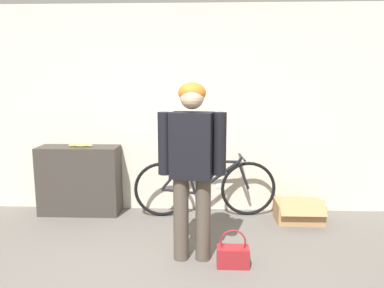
% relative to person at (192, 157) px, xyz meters
% --- Properties ---
extents(wall_back, '(8.00, 0.07, 2.60)m').
position_rel_person_xyz_m(wall_back, '(-0.24, 1.43, 0.31)').
color(wall_back, beige).
rests_on(wall_back, ground_plane).
extents(side_shelf, '(1.00, 0.36, 0.86)m').
position_rel_person_xyz_m(side_shelf, '(-1.47, 1.20, -0.56)').
color(side_shelf, '#38332D').
rests_on(side_shelf, ground_plane).
extents(person, '(0.62, 0.31, 1.66)m').
position_rel_person_xyz_m(person, '(0.00, 0.00, 0.00)').
color(person, '#4C4238').
rests_on(person, ground_plane).
extents(bicycle, '(1.76, 0.46, 0.76)m').
position_rel_person_xyz_m(bicycle, '(0.12, 1.16, -0.62)').
color(bicycle, black).
rests_on(bicycle, ground_plane).
extents(banana, '(0.31, 0.09, 0.04)m').
position_rel_person_xyz_m(banana, '(-1.43, 1.18, -0.11)').
color(banana, '#EAD64C').
rests_on(banana, side_shelf).
extents(handbag, '(0.29, 0.16, 0.35)m').
position_rel_person_xyz_m(handbag, '(0.38, -0.13, -0.89)').
color(handbag, maroon).
rests_on(handbag, ground_plane).
extents(cardboard_box, '(0.55, 0.45, 0.32)m').
position_rel_person_xyz_m(cardboard_box, '(1.25, 1.02, -0.87)').
color(cardboard_box, '#A87F51').
rests_on(cardboard_box, ground_plane).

